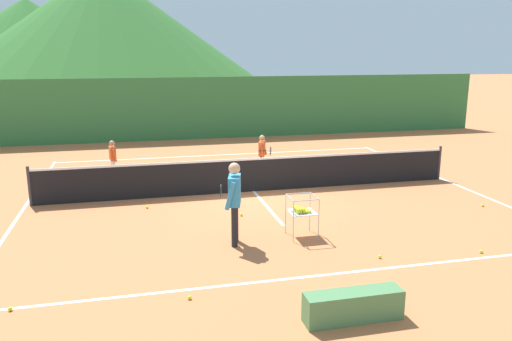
% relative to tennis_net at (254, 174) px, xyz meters
% --- Properties ---
extents(ground_plane, '(120.00, 120.00, 0.00)m').
position_rel_tennis_net_xyz_m(ground_plane, '(0.00, 0.00, -0.50)').
color(ground_plane, '#C67042').
extents(line_baseline_near, '(12.14, 0.08, 0.01)m').
position_rel_tennis_net_xyz_m(line_baseline_near, '(0.00, -5.69, -0.50)').
color(line_baseline_near, white).
rests_on(line_baseline_near, ground).
extents(line_baseline_far, '(12.14, 0.08, 0.01)m').
position_rel_tennis_net_xyz_m(line_baseline_far, '(0.00, 5.31, -0.50)').
color(line_baseline_far, white).
rests_on(line_baseline_far, ground).
extents(line_sideline_west, '(0.08, 11.00, 0.01)m').
position_rel_tennis_net_xyz_m(line_sideline_west, '(-6.07, 0.00, -0.50)').
color(line_sideline_west, white).
rests_on(line_sideline_west, ground).
extents(line_sideline_east, '(0.08, 11.00, 0.01)m').
position_rel_tennis_net_xyz_m(line_sideline_east, '(6.07, 0.00, -0.50)').
color(line_sideline_east, white).
rests_on(line_sideline_east, ground).
extents(line_service_center, '(0.08, 6.02, 0.01)m').
position_rel_tennis_net_xyz_m(line_service_center, '(0.00, 0.00, -0.50)').
color(line_service_center, white).
rests_on(line_service_center, ground).
extents(tennis_net, '(11.92, 0.08, 1.05)m').
position_rel_tennis_net_xyz_m(tennis_net, '(0.00, 0.00, 0.00)').
color(tennis_net, '#333338').
rests_on(tennis_net, ground).
extents(instructor, '(0.44, 0.84, 1.73)m').
position_rel_tennis_net_xyz_m(instructor, '(-1.31, -3.80, 0.54)').
color(instructor, black).
rests_on(instructor, ground).
extents(student_0, '(0.25, 0.50, 1.21)m').
position_rel_tennis_net_xyz_m(student_0, '(-3.92, 2.47, 0.23)').
color(student_0, silver).
rests_on(student_0, ground).
extents(student_1, '(0.41, 0.70, 1.30)m').
position_rel_tennis_net_xyz_m(student_1, '(0.73, 1.86, 0.28)').
color(student_1, black).
rests_on(student_1, ground).
extents(ball_cart, '(0.58, 0.58, 0.90)m').
position_rel_tennis_net_xyz_m(ball_cart, '(0.17, -3.73, 0.09)').
color(ball_cart, '#B7B7BC').
rests_on(ball_cart, ground).
extents(tennis_ball_0, '(0.07, 0.07, 0.07)m').
position_rel_tennis_net_xyz_m(tennis_ball_0, '(-2.50, -6.03, -0.47)').
color(tennis_ball_0, yellow).
rests_on(tennis_ball_0, ground).
extents(tennis_ball_1, '(0.07, 0.07, 0.07)m').
position_rel_tennis_net_xyz_m(tennis_ball_1, '(1.28, -5.23, -0.47)').
color(tennis_ball_1, yellow).
rests_on(tennis_ball_1, ground).
extents(tennis_ball_2, '(0.07, 0.07, 0.07)m').
position_rel_tennis_net_xyz_m(tennis_ball_2, '(-5.24, -5.75, -0.47)').
color(tennis_ball_2, yellow).
rests_on(tennis_ball_2, ground).
extents(tennis_ball_3, '(0.07, 0.07, 0.07)m').
position_rel_tennis_net_xyz_m(tennis_ball_3, '(-3.01, -0.93, -0.47)').
color(tennis_ball_3, yellow).
rests_on(tennis_ball_3, ground).
extents(tennis_ball_4, '(0.07, 0.07, 0.07)m').
position_rel_tennis_net_xyz_m(tennis_ball_4, '(3.36, -5.46, -0.47)').
color(tennis_ball_4, yellow).
rests_on(tennis_ball_4, ground).
extents(tennis_ball_5, '(0.07, 0.07, 0.07)m').
position_rel_tennis_net_xyz_m(tennis_ball_5, '(5.41, -2.79, -0.47)').
color(tennis_ball_5, yellow).
rests_on(tennis_ball_5, ground).
extents(tennis_ball_6, '(0.07, 0.07, 0.07)m').
position_rel_tennis_net_xyz_m(tennis_ball_6, '(-0.80, -2.07, -0.47)').
color(tennis_ball_6, yellow).
rests_on(tennis_ball_6, ground).
extents(windscreen_fence, '(26.71, 0.08, 2.77)m').
position_rel_tennis_net_xyz_m(windscreen_fence, '(0.00, 9.14, 0.88)').
color(windscreen_fence, '#33753D').
rests_on(windscreen_fence, ground).
extents(courtside_bench, '(1.50, 0.36, 0.46)m').
position_rel_tennis_net_xyz_m(courtside_bench, '(-0.19, -7.25, -0.27)').
color(courtside_bench, '#4C7F4C').
rests_on(courtside_bench, ground).
extents(hill_0, '(44.64, 44.64, 15.78)m').
position_rel_tennis_net_xyz_m(hill_0, '(-6.88, 67.59, 7.39)').
color(hill_0, '#2D6628').
rests_on(hill_0, ground).
extents(hill_1, '(39.95, 39.95, 12.46)m').
position_rel_tennis_net_xyz_m(hill_1, '(-19.96, 82.54, 5.73)').
color(hill_1, '#2D6628').
rests_on(hill_1, ground).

